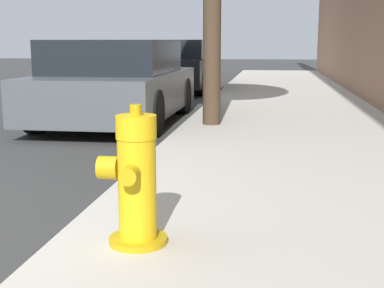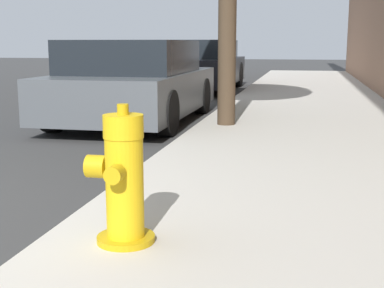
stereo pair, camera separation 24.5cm
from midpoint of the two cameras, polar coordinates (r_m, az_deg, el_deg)
The scene contains 4 objects.
sidewalk_slab at distance 2.94m, azimuth 11.30°, elevation -12.71°, with size 3.01×40.00×0.12m.
fire_hydrant at distance 2.96m, azimuth -8.39°, elevation -4.00°, with size 0.38×0.39×0.78m.
parked_car_near at distance 8.38m, azimuth -8.81°, elevation 6.44°, with size 1.84×3.90×1.26m.
parked_car_mid at distance 14.14m, azimuth -2.00°, elevation 8.36°, with size 1.78×4.43×1.30m.
Camera 1 is at (2.94, -2.72, 1.21)m, focal length 50.00 mm.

